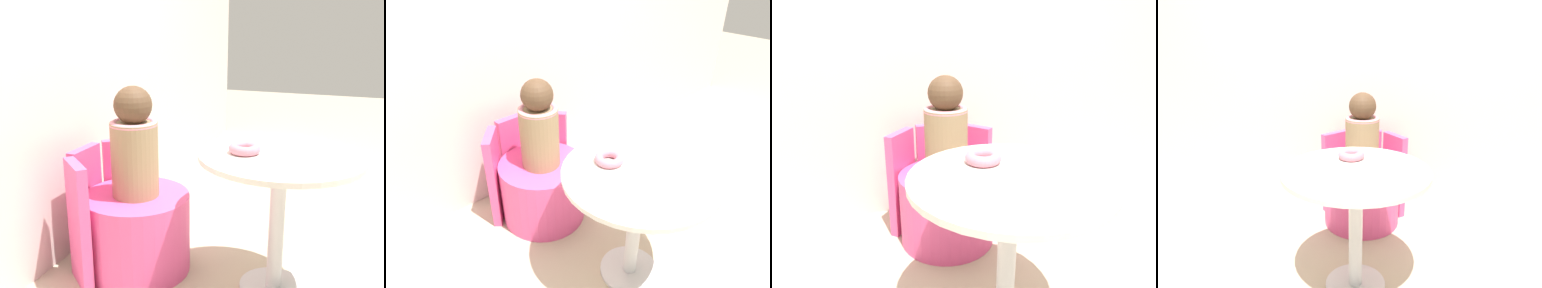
{
  "view_description": "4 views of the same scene",
  "coord_description": "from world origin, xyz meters",
  "views": [
    {
      "loc": [
        -1.85,
        -0.32,
        1.25
      ],
      "look_at": [
        -0.05,
        0.36,
        0.71
      ],
      "focal_mm": 42.0,
      "sensor_mm": 36.0,
      "label": 1
    },
    {
      "loc": [
        -1.03,
        -0.76,
        1.59
      ],
      "look_at": [
        0.03,
        0.38,
        0.66
      ],
      "focal_mm": 32.0,
      "sensor_mm": 36.0,
      "label": 2
    },
    {
      "loc": [
        -0.43,
        -1.02,
        1.16
      ],
      "look_at": [
        -0.0,
        0.36,
        0.68
      ],
      "focal_mm": 32.0,
      "sensor_mm": 36.0,
      "label": 3
    },
    {
      "loc": [
        0.27,
        -1.56,
        1.28
      ],
      "look_at": [
        -0.03,
        0.31,
        0.7
      ],
      "focal_mm": 32.0,
      "sensor_mm": 36.0,
      "label": 4
    }
  ],
  "objects": [
    {
      "name": "back_wall",
      "position": [
        0.0,
        1.13,
        1.2
      ],
      "size": [
        6.0,
        0.06,
        2.4
      ],
      "color": "silver",
      "rests_on": "ground_plane"
    },
    {
      "name": "round_table",
      "position": [
        0.05,
        -0.01,
        0.54
      ],
      "size": [
        0.73,
        0.73,
        0.68
      ],
      "color": "silver",
      "rests_on": "ground_plane"
    },
    {
      "name": "tub_chair",
      "position": [
        -0.0,
        0.68,
        0.2
      ],
      "size": [
        0.54,
        0.54,
        0.41
      ],
      "color": "#E54C8C",
      "rests_on": "ground_plane"
    },
    {
      "name": "booth_backrest",
      "position": [
        -0.0,
        0.91,
        0.31
      ],
      "size": [
        0.63,
        0.23,
        0.62
      ],
      "color": "#E54C8C",
      "rests_on": "ground_plane"
    },
    {
      "name": "child_figure",
      "position": [
        -0.0,
        0.68,
        0.66
      ],
      "size": [
        0.23,
        0.23,
        0.55
      ],
      "color": "#937A56",
      "rests_on": "tub_chair"
    },
    {
      "name": "donut",
      "position": [
        0.01,
        0.14,
        0.7
      ],
      "size": [
        0.14,
        0.14,
        0.04
      ],
      "color": "pink",
      "rests_on": "round_table"
    },
    {
      "name": "paper_napkin",
      "position": [
        -0.03,
        -0.16,
        0.68
      ],
      "size": [
        0.14,
        0.14,
        0.01
      ],
      "color": "white",
      "rests_on": "round_table"
    }
  ]
}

